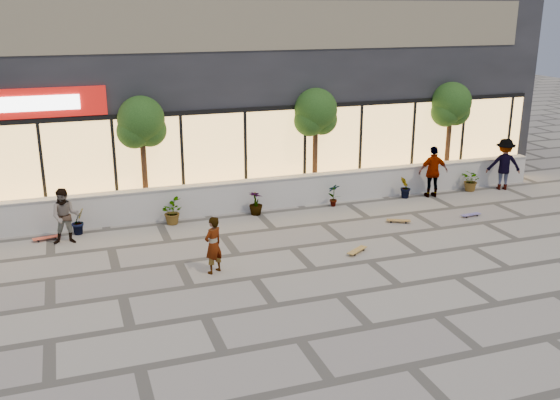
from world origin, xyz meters
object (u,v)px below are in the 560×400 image
object	(u,v)px
skater_center	(213,245)
skateboard_center	(357,250)
skater_right_far	(504,164)
skater_left	(65,216)
skateboard_right_near	(398,220)
skateboard_left	(47,238)
tree_mideast	(316,115)
skater_right_near	(433,172)
tree_east	(451,107)
skateboard_right_far	(471,215)
tree_midwest	(141,125)

from	to	relation	value
skater_center	skateboard_center	world-z (taller)	skater_center
skater_center	skater_right_far	bearing A→B (deg)	167.04
skater_left	skateboard_right_near	xyz separation A→B (m)	(10.00, -1.57, -0.75)
skater_center	skateboard_left	size ratio (longest dim) A/B	1.89
tree_mideast	skateboard_right_near	world-z (taller)	tree_mideast
skater_right_near	tree_east	bearing A→B (deg)	-128.65
skater_center	tree_mideast	bearing A→B (deg)	-164.14
skater_right_far	skateboard_right_near	world-z (taller)	skater_right_far
tree_mideast	skater_center	world-z (taller)	tree_mideast
tree_mideast	skateboard_right_far	distance (m)	6.23
tree_mideast	skater_center	xyz separation A→B (m)	(-5.01, -5.41, -2.23)
skateboard_left	skateboard_right_far	size ratio (longest dim) A/B	1.10
skateboard_center	skateboard_left	distance (m)	9.10
skateboard_right_far	tree_midwest	bearing A→B (deg)	154.06
skateboard_center	skater_right_near	bearing A→B (deg)	6.12
skater_center	skater_right_near	distance (m)	9.87
tree_midwest	skater_right_far	world-z (taller)	tree_midwest
tree_mideast	tree_midwest	bearing A→B (deg)	180.00
tree_east	skateboard_right_near	xyz separation A→B (m)	(-4.05, -3.53, -2.91)
skateboard_right_near	skateboard_right_far	world-z (taller)	skateboard_right_near
skateboard_center	skateboard_right_near	bearing A→B (deg)	5.46
tree_midwest	skateboard_right_far	bearing A→B (deg)	-20.69
skateboard_right_near	tree_mideast	bearing A→B (deg)	139.78
skater_left	skateboard_left	distance (m)	1.06
skateboard_left	skateboard_right_near	distance (m)	10.78
skateboard_center	skateboard_right_near	world-z (taller)	skateboard_center
skateboard_right_near	skateboard_right_far	xyz separation A→B (m)	(2.55, -0.25, -0.00)
skater_right_far	skater_right_near	bearing A→B (deg)	23.57
tree_east	skater_right_far	distance (m)	2.91
skater_right_near	skateboard_center	bearing A→B (deg)	47.25
tree_midwest	skater_right_near	bearing A→B (deg)	-7.96
tree_mideast	skateboard_center	xyz separation A→B (m)	(-0.92, -5.42, -2.91)
skater_left	skater_right_far	bearing A→B (deg)	8.99
skater_left	tree_east	bearing A→B (deg)	14.87
skater_left	skateboard_center	world-z (taller)	skater_left
tree_mideast	skateboard_left	xyz separation A→B (m)	(-9.14, -1.50, -2.91)
skateboard_center	skateboard_left	xyz separation A→B (m)	(-8.22, 3.92, -0.00)
skateboard_right_far	skateboard_center	bearing A→B (deg)	-166.83
skater_right_far	tree_east	bearing A→B (deg)	-18.33
skater_left	skateboard_right_far	world-z (taller)	skater_left
skateboard_right_far	tree_mideast	bearing A→B (deg)	131.39
skater_center	skateboard_left	world-z (taller)	skater_center
skateboard_right_far	skater_right_near	bearing A→B (deg)	84.47
tree_midwest	skateboard_right_near	xyz separation A→B (m)	(7.45, -3.53, -2.91)
skater_center	skater_right_far	size ratio (longest dim) A/B	0.79
skater_right_near	skater_left	bearing A→B (deg)	10.64
tree_midwest	skater_right_near	distance (m)	10.32
skater_right_near	skateboard_right_far	distance (m)	2.53
skater_left	skateboard_center	size ratio (longest dim) A/B	2.15
skater_center	skater_left	bearing A→B (deg)	-75.58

